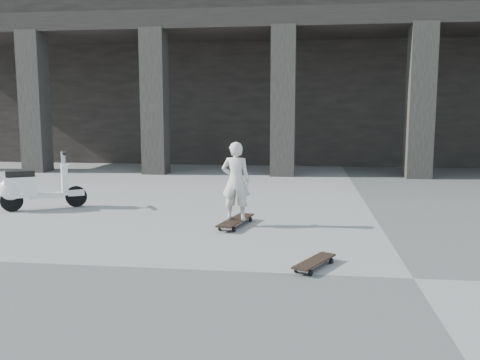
# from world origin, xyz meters

# --- Properties ---
(ground) EXTENTS (90.00, 90.00, 0.00)m
(ground) POSITION_xyz_m (0.00, 0.00, 0.00)
(ground) COLOR #52524F
(ground) RESTS_ON ground
(colonnade) EXTENTS (28.00, 8.82, 6.00)m
(colonnade) POSITION_xyz_m (-0.00, 13.77, 3.03)
(colonnade) COLOR black
(colonnade) RESTS_ON ground
(longboard) EXTENTS (0.48, 1.07, 0.10)m
(longboard) POSITION_xyz_m (-2.21, 2.21, 0.08)
(longboard) COLOR black
(longboard) RESTS_ON ground
(skateboard_spare) EXTENTS (0.52, 0.76, 0.09)m
(skateboard_spare) POSITION_xyz_m (-1.04, 0.23, 0.07)
(skateboard_spare) COLOR black
(skateboard_spare) RESTS_ON ground
(child) EXTENTS (0.45, 0.30, 1.20)m
(child) POSITION_xyz_m (-2.21, 2.21, 0.70)
(child) COLOR beige
(child) RESTS_ON longboard
(scooter) EXTENTS (1.32, 0.90, 1.03)m
(scooter) POSITION_xyz_m (-6.05, 3.00, 0.41)
(scooter) COLOR black
(scooter) RESTS_ON ground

